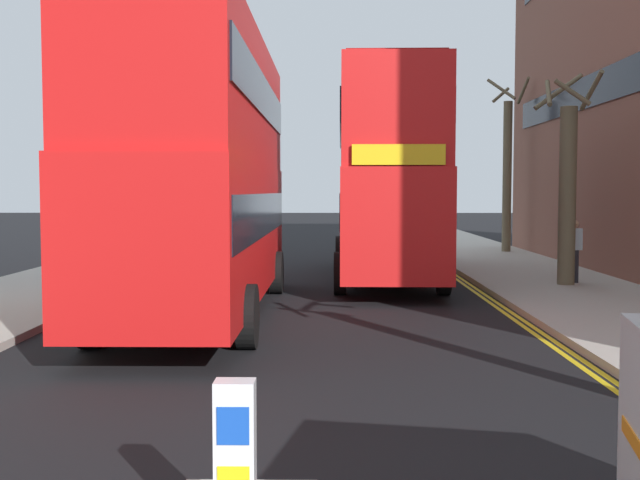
{
  "coord_description": "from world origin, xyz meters",
  "views": [
    {
      "loc": [
        0.66,
        -0.31,
        2.51
      ],
      "look_at": [
        0.5,
        11.0,
        1.8
      ],
      "focal_mm": 43.75,
      "sensor_mm": 36.0,
      "label": 1
    }
  ],
  "objects_px": {
    "double_decker_bus_away": "(202,165)",
    "pedestrian_far": "(575,250)",
    "keep_left_bollard": "(235,466)",
    "double_decker_bus_oncoming": "(384,173)"
  },
  "relations": [
    {
      "from": "double_decker_bus_oncoming",
      "to": "pedestrian_far",
      "type": "bearing_deg",
      "value": -22.03
    },
    {
      "from": "double_decker_bus_oncoming",
      "to": "pedestrian_far",
      "type": "xyz_separation_m",
      "value": [
        4.8,
        -1.94,
        -2.04
      ]
    },
    {
      "from": "double_decker_bus_away",
      "to": "pedestrian_far",
      "type": "height_order",
      "value": "double_decker_bus_away"
    },
    {
      "from": "keep_left_bollard",
      "to": "pedestrian_far",
      "type": "distance_m",
      "value": 16.47
    },
    {
      "from": "double_decker_bus_away",
      "to": "double_decker_bus_oncoming",
      "type": "relative_size",
      "value": 1.0
    },
    {
      "from": "double_decker_bus_away",
      "to": "keep_left_bollard",
      "type": "bearing_deg",
      "value": -79.46
    },
    {
      "from": "keep_left_bollard",
      "to": "double_decker_bus_away",
      "type": "xyz_separation_m",
      "value": [
        -1.92,
        10.34,
        2.42
      ]
    },
    {
      "from": "double_decker_bus_away",
      "to": "pedestrian_far",
      "type": "xyz_separation_m",
      "value": [
        8.89,
        4.58,
        -2.04
      ]
    },
    {
      "from": "double_decker_bus_away",
      "to": "pedestrian_far",
      "type": "bearing_deg",
      "value": 27.26
    },
    {
      "from": "pedestrian_far",
      "to": "double_decker_bus_away",
      "type": "bearing_deg",
      "value": -152.74
    }
  ]
}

